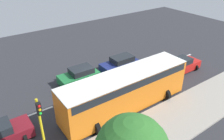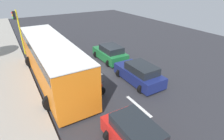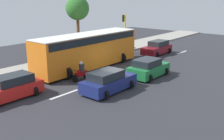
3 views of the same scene
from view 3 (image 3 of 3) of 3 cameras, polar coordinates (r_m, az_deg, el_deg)
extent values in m
cube|color=#2D2D33|center=(22.37, 1.57, -1.17)|extent=(40.00, 60.00, 0.10)
cube|color=#9E998E|center=(27.05, -10.19, 1.83)|extent=(4.00, 60.00, 0.15)
cube|color=white|center=(32.39, 14.80, 3.69)|extent=(0.20, 2.40, 0.01)
cube|color=white|center=(27.17, 9.40, 1.78)|extent=(0.20, 2.40, 0.01)
cube|color=white|center=(22.35, 1.57, -1.03)|extent=(0.20, 2.40, 0.01)
cube|color=white|center=(18.24, -10.18, -5.18)|extent=(0.20, 2.40, 0.01)
cube|color=red|center=(18.26, -21.28, -4.16)|extent=(1.71, 4.26, 0.80)
cube|color=#1E2328|center=(18.21, -20.57, -1.89)|extent=(1.44, 2.39, 0.56)
cylinder|color=black|center=(18.41, -16.27, -4.34)|extent=(0.64, 0.22, 0.64)
cylinder|color=black|center=(19.61, -18.74, -3.32)|extent=(0.64, 0.22, 0.64)
cube|color=maroon|center=(30.58, 9.58, 4.37)|extent=(1.72, 4.16, 0.80)
cube|color=#1E2328|center=(30.75, 9.95, 5.71)|extent=(1.44, 2.33, 0.56)
cylinder|color=black|center=(29.10, 9.46, 3.33)|extent=(0.64, 0.22, 0.64)
cylinder|color=black|center=(29.86, 6.98, 3.73)|extent=(0.64, 0.22, 0.64)
cylinder|color=black|center=(31.46, 12.00, 4.12)|extent=(0.64, 0.22, 0.64)
cylinder|color=black|center=(32.17, 9.64, 4.48)|extent=(0.64, 0.22, 0.64)
cube|color=#1E7238|center=(21.97, 7.87, 0.03)|extent=(1.85, 3.83, 0.80)
cube|color=#1E2328|center=(21.54, 7.51, 1.60)|extent=(1.55, 2.15, 0.56)
cylinder|color=black|center=(23.48, 7.80, 0.44)|extent=(0.64, 0.22, 0.64)
cylinder|color=black|center=(22.70, 11.28, -0.24)|extent=(0.64, 0.22, 0.64)
cylinder|color=black|center=(21.45, 4.21, -0.91)|extent=(0.64, 0.22, 0.64)
cylinder|color=black|center=(20.59, 7.90, -1.73)|extent=(0.64, 0.22, 0.64)
cube|color=navy|center=(18.42, -0.65, -2.89)|extent=(1.81, 4.16, 0.80)
cube|color=#1E2328|center=(17.97, -1.34, -1.09)|extent=(1.52, 2.33, 0.56)
cylinder|color=black|center=(19.98, 0.15, -2.12)|extent=(0.64, 0.22, 0.64)
cylinder|color=black|center=(19.06, 3.85, -3.04)|extent=(0.64, 0.22, 0.64)
cylinder|color=black|center=(18.05, -5.41, -4.15)|extent=(0.64, 0.22, 0.64)
cylinder|color=black|center=(17.03, -1.59, -5.32)|extent=(0.64, 0.22, 0.64)
cube|color=orange|center=(24.19, -5.14, 4.21)|extent=(2.50, 11.00, 2.90)
cube|color=black|center=(24.00, -5.20, 6.79)|extent=(2.52, 10.56, 0.60)
cube|color=white|center=(23.95, -5.23, 7.66)|extent=(2.50, 11.00, 0.08)
cylinder|color=black|center=(21.35, -9.59, -0.67)|extent=(1.00, 0.30, 1.00)
cylinder|color=black|center=(23.01, -13.19, 0.32)|extent=(1.00, 0.30, 1.00)
cylinder|color=black|center=(26.32, 2.02, 2.64)|extent=(1.00, 0.30, 1.00)
cylinder|color=black|center=(27.68, -1.59, 3.29)|extent=(1.00, 0.30, 1.00)
cylinder|color=black|center=(20.55, -7.97, -1.83)|extent=(0.60, 0.10, 0.60)
cylinder|color=black|center=(21.33, -5.61, -1.09)|extent=(0.60, 0.10, 0.60)
cube|color=#990C0C|center=(20.90, -6.69, -0.77)|extent=(0.28, 1.10, 0.36)
sphere|color=#990C0C|center=(20.72, -7.10, -0.41)|extent=(0.32, 0.32, 0.32)
cylinder|color=black|center=(20.44, -7.83, -0.16)|extent=(0.55, 0.04, 0.04)
cube|color=#333338|center=(20.84, -6.53, 0.48)|extent=(0.36, 0.24, 0.60)
sphere|color=silver|center=(20.71, -6.66, 1.52)|extent=(0.26, 0.26, 0.26)
cylinder|color=#3F3F3F|center=(32.63, -2.20, 5.31)|extent=(0.16, 0.16, 0.85)
cylinder|color=#3F3F3F|center=(32.76, -2.46, 5.35)|extent=(0.16, 0.16, 0.85)
cube|color=#2659B2|center=(32.58, -2.34, 6.58)|extent=(0.40, 0.24, 0.60)
sphere|color=tan|center=(32.51, -2.35, 7.33)|extent=(0.22, 0.22, 0.22)
cylinder|color=yellow|center=(30.22, 2.81, 7.69)|extent=(0.14, 0.14, 4.50)
cube|color=black|center=(30.16, 2.52, 11.02)|extent=(0.24, 0.24, 0.76)
sphere|color=red|center=(30.22, 2.34, 11.49)|extent=(0.16, 0.16, 0.16)
sphere|color=#F2A50C|center=(30.24, 2.33, 11.03)|extent=(0.16, 0.16, 0.16)
sphere|color=green|center=(30.26, 2.33, 10.58)|extent=(0.16, 0.16, 0.16)
cylinder|color=brown|center=(33.01, -7.26, 7.82)|extent=(0.36, 0.36, 4.00)
sphere|color=#2D6B28|center=(32.74, -7.44, 13.01)|extent=(2.82, 2.82, 2.82)
camera|label=1|loc=(38.92, -7.91, 23.01)|focal=36.07mm
camera|label=2|loc=(19.60, -39.98, 13.74)|focal=28.94mm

